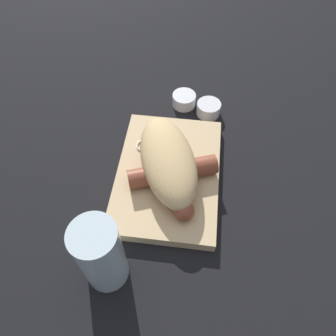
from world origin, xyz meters
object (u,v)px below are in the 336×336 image
sausage (173,172)px  food_tray (168,175)px  condiment_cup_far (184,100)px  drink_glass (101,255)px  bread_roll (171,163)px  condiment_cup_near (208,109)px

sausage → food_tray: bearing=-141.1°
food_tray → sausage: sausage is taller
sausage → condiment_cup_far: sausage is taller
sausage → drink_glass: bearing=-24.9°
drink_glass → bread_roll: bearing=157.4°
bread_roll → condiment_cup_near: bread_roll is taller
food_tray → condiment_cup_near: condiment_cup_near is taller
bread_roll → drink_glass: 0.19m
food_tray → condiment_cup_far: 0.19m
condiment_cup_near → drink_glass: bearing=-20.5°
sausage → bread_roll: bearing=-148.5°
food_tray → drink_glass: size_ratio=1.89×
drink_glass → food_tray: bearing=159.1°
drink_glass → condiment_cup_far: bearing=168.0°
food_tray → condiment_cup_far: condiment_cup_far is taller
condiment_cup_far → drink_glass: bearing=-12.0°
drink_glass → sausage: bearing=155.1°
condiment_cup_far → drink_glass: size_ratio=0.36×
bread_roll → drink_glass: bearing=-22.6°
food_tray → drink_glass: (0.18, -0.07, 0.06)m
food_tray → bread_roll: (0.00, 0.00, 0.04)m
condiment_cup_far → condiment_cup_near: bearing=69.9°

